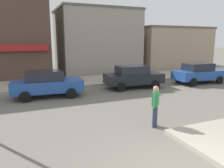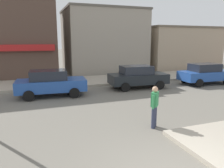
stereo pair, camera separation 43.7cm
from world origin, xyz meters
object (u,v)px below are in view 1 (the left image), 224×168
at_px(parked_car_second, 133,76).
at_px(parked_car_third, 199,73).
at_px(parked_car_nearest, 47,83).
at_px(pedestrian_crossing_near, 155,105).

distance_m(parked_car_second, parked_car_third, 5.48).
xyz_separation_m(parked_car_nearest, pedestrian_crossing_near, (3.28, -6.30, 0.06)).
bearing_deg(pedestrian_crossing_near, parked_car_nearest, 117.48).
relative_size(parked_car_second, pedestrian_crossing_near, 2.54).
bearing_deg(parked_car_second, parked_car_nearest, -177.60).
bearing_deg(parked_car_third, parked_car_nearest, 178.84).
bearing_deg(parked_car_nearest, parked_car_second, 2.40).
bearing_deg(pedestrian_crossing_near, parked_car_third, 37.08).
relative_size(parked_car_nearest, pedestrian_crossing_near, 2.55).
bearing_deg(parked_car_nearest, parked_car_third, -1.16).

